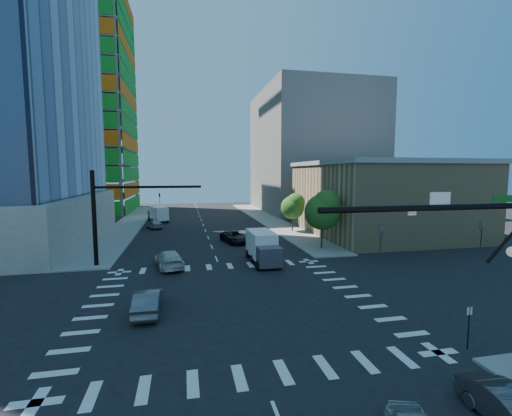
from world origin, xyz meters
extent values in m
plane|color=black|center=(0.00, 0.00, 0.00)|extent=(160.00, 160.00, 0.00)
cube|color=silver|center=(0.00, 0.00, 0.01)|extent=(20.00, 20.00, 0.01)
cube|color=gray|center=(12.50, 40.00, 0.07)|extent=(5.00, 60.00, 0.15)
cube|color=gray|center=(-12.50, 40.00, 0.07)|extent=(5.00, 60.00, 0.15)
cube|color=#198922|center=(-14.90, 62.00, 24.50)|extent=(0.12, 24.00, 49.00)
cube|color=#C15E0B|center=(-27.50, 49.40, 24.50)|extent=(24.00, 0.12, 49.00)
cube|color=tan|center=(25.00, 22.00, 5.00)|extent=(20.00, 22.00, 10.00)
cube|color=slate|center=(25.00, 22.00, 10.30)|extent=(20.50, 22.50, 0.60)
cube|color=slate|center=(27.00, 55.00, 14.00)|extent=(24.00, 30.00, 28.00)
cylinder|color=black|center=(6.50, -11.50, 7.55)|extent=(10.00, 0.24, 0.24)
imported|color=black|center=(8.50, -11.50, 6.45)|extent=(0.16, 0.20, 1.00)
imported|color=black|center=(4.00, -11.50, 6.45)|extent=(0.16, 0.20, 1.00)
cube|color=white|center=(6.50, -11.50, 7.90)|extent=(0.90, 0.04, 0.50)
cube|color=#0B4F18|center=(9.50, -11.50, 7.85)|extent=(1.10, 0.04, 0.28)
sphere|color=white|center=(10.40, -11.25, 5.55)|extent=(0.44, 0.44, 0.44)
cylinder|color=black|center=(-11.50, 11.50, 4.65)|extent=(0.40, 0.40, 9.00)
cylinder|color=black|center=(-6.50, 11.50, 7.55)|extent=(10.00, 0.24, 0.24)
imported|color=black|center=(-5.50, 11.50, 6.45)|extent=(0.16, 0.20, 1.00)
cylinder|color=#382316|center=(12.50, 14.00, 1.29)|extent=(0.20, 0.20, 2.27)
sphere|color=#124413|center=(12.50, 14.00, 4.38)|extent=(4.16, 4.16, 4.16)
sphere|color=#457627|center=(12.90, 13.70, 5.35)|extent=(3.25, 3.25, 3.25)
cylinder|color=#382316|center=(12.80, 26.00, 1.11)|extent=(0.20, 0.20, 1.92)
sphere|color=#124413|center=(12.80, 26.00, 3.72)|extent=(3.52, 3.52, 3.52)
sphere|color=#457627|center=(13.20, 25.70, 4.55)|extent=(2.75, 2.75, 2.75)
cylinder|color=black|center=(10.70, -9.00, 1.10)|extent=(0.06, 0.06, 2.20)
cube|color=silver|center=(10.70, -9.00, 2.00)|extent=(0.30, 0.03, 0.40)
imported|color=black|center=(3.12, 20.00, 0.74)|extent=(3.65, 5.78, 1.49)
imported|color=silver|center=(-4.69, 9.72, 0.79)|extent=(3.25, 5.78, 1.58)
imported|color=#929499|center=(-7.92, 33.78, 0.76)|extent=(3.17, 4.79, 1.51)
imported|color=#545459|center=(-5.58, -0.93, 0.74)|extent=(1.60, 4.48, 1.47)
cube|color=silver|center=(4.39, 9.32, 1.80)|extent=(2.33, 4.76, 2.46)
cube|color=#46454D|center=(4.39, 9.32, 1.18)|extent=(2.20, 1.73, 1.80)
cube|color=white|center=(-7.91, 41.39, 1.67)|extent=(3.58, 4.87, 2.29)
cube|color=#46454D|center=(-7.91, 41.39, 1.10)|extent=(2.47, 2.22, 1.67)
camera|label=1|loc=(-3.21, -22.92, 8.88)|focal=24.00mm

